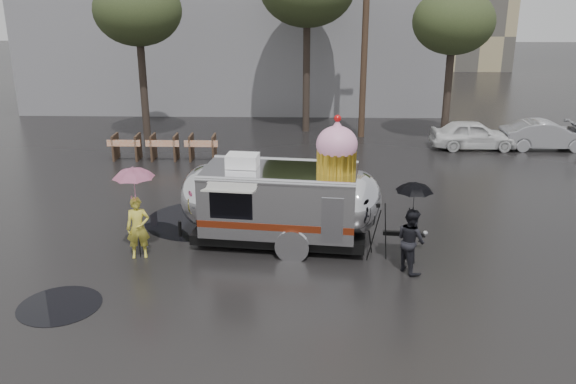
{
  "coord_description": "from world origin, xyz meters",
  "views": [
    {
      "loc": [
        -0.09,
        -13.01,
        6.67
      ],
      "look_at": [
        -0.49,
        2.04,
        1.44
      ],
      "focal_mm": 38.0,
      "sensor_mm": 36.0,
      "label": 1
    }
  ],
  "objects_px": {
    "airstream_trailer": "(284,199)",
    "person_left": "(138,228)",
    "tripod": "(376,226)",
    "person_right": "(411,241)"
  },
  "relations": [
    {
      "from": "airstream_trailer",
      "to": "person_left",
      "type": "height_order",
      "value": "airstream_trailer"
    },
    {
      "from": "airstream_trailer",
      "to": "tripod",
      "type": "distance_m",
      "value": 2.53
    },
    {
      "from": "airstream_trailer",
      "to": "tripod",
      "type": "xyz_separation_m",
      "value": [
        2.36,
        -0.84,
        -0.4
      ]
    },
    {
      "from": "person_right",
      "to": "airstream_trailer",
      "type": "bearing_deg",
      "value": 34.17
    },
    {
      "from": "person_right",
      "to": "tripod",
      "type": "distance_m",
      "value": 1.06
    },
    {
      "from": "person_left",
      "to": "tripod",
      "type": "bearing_deg",
      "value": -10.46
    },
    {
      "from": "person_left",
      "to": "airstream_trailer",
      "type": "bearing_deg",
      "value": 3.31
    },
    {
      "from": "tripod",
      "to": "airstream_trailer",
      "type": "bearing_deg",
      "value": 149.59
    },
    {
      "from": "person_right",
      "to": "tripod",
      "type": "relative_size",
      "value": 1.08
    },
    {
      "from": "person_right",
      "to": "person_left",
      "type": "bearing_deg",
      "value": 56.1
    }
  ]
}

